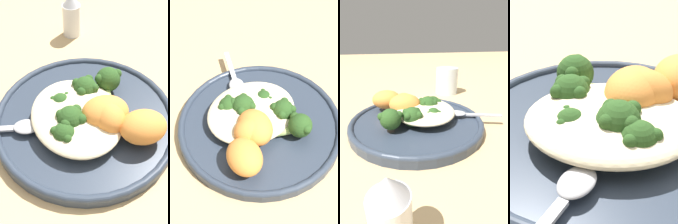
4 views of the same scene
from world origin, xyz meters
TOP-DOWN VIEW (x-y plane):
  - ground_plane at (0.00, 0.00)m, footprint 4.00×4.00m
  - plate at (0.01, -0.02)m, footprint 0.29×0.29m
  - quinoa_mound at (0.00, 0.00)m, footprint 0.16×0.13m
  - broccoli_stalk_0 at (0.03, -0.07)m, footprint 0.12×0.08m
  - broccoli_stalk_1 at (0.03, -0.03)m, footprint 0.10×0.04m
  - broccoli_stalk_2 at (0.02, 0.00)m, footprint 0.09×0.08m
  - broccoli_stalk_3 at (-0.01, 0.01)m, footprint 0.06×0.09m
  - broccoli_stalk_4 at (-0.03, 0.02)m, footprint 0.04×0.09m
  - sweet_potato_chunk_0 at (-0.02, -0.04)m, footprint 0.07×0.08m
  - sweet_potato_chunk_1 at (-0.03, -0.04)m, footprint 0.06×0.05m
  - sweet_potato_chunk_2 at (-0.06, -0.08)m, footprint 0.07×0.08m
  - sweet_potato_chunk_3 at (-0.02, -0.04)m, footprint 0.07×0.06m
  - spoon at (0.02, 0.09)m, footprint 0.06×0.12m
  - salt_shaker at (0.24, -0.09)m, footprint 0.04×0.04m

SIDE VIEW (x-z plane):
  - ground_plane at x=0.00m, z-range 0.00..0.00m
  - plate at x=0.01m, z-range 0.00..0.02m
  - spoon at x=0.02m, z-range 0.02..0.03m
  - broccoli_stalk_2 at x=0.02m, z-range 0.02..0.05m
  - quinoa_mound at x=0.00m, z-range 0.02..0.05m
  - broccoli_stalk_4 at x=-0.03m, z-range 0.02..0.05m
  - broccoli_stalk_0 at x=0.03m, z-range 0.02..0.06m
  - broccoli_stalk_1 at x=0.03m, z-range 0.02..0.06m
  - broccoli_stalk_3 at x=-0.01m, z-range 0.02..0.06m
  - sweet_potato_chunk_3 at x=-0.02m, z-range 0.02..0.06m
  - salt_shaker at x=0.24m, z-range 0.00..0.09m
  - sweet_potato_chunk_2 at x=-0.06m, z-range 0.02..0.07m
  - sweet_potato_chunk_1 at x=-0.03m, z-range 0.02..0.07m
  - sweet_potato_chunk_0 at x=-0.02m, z-range 0.02..0.07m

